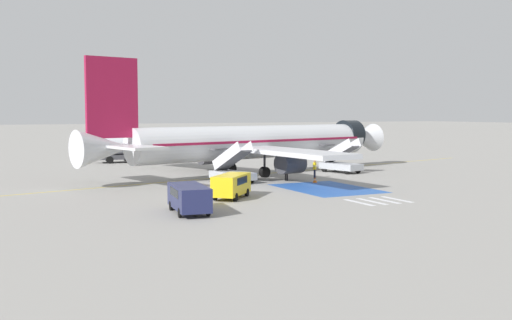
# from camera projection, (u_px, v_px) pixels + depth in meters

# --- Properties ---
(ground_plane) EXTENTS (600.00, 600.00, 0.00)m
(ground_plane) POSITION_uv_depth(u_px,v_px,m) (263.00, 174.00, 64.79)
(ground_plane) COLOR gray
(apron_leadline_yellow) EXTENTS (72.47, 16.96, 0.01)m
(apron_leadline_yellow) POSITION_uv_depth(u_px,v_px,m) (258.00, 174.00, 64.99)
(apron_leadline_yellow) COLOR gold
(apron_leadline_yellow) RESTS_ON ground_plane
(apron_stand_patch_blue) EXTENTS (6.88, 9.71, 0.01)m
(apron_stand_patch_blue) POSITION_uv_depth(u_px,v_px,m) (327.00, 188.00, 52.87)
(apron_stand_patch_blue) COLOR #2856A8
(apron_stand_patch_blue) RESTS_ON ground_plane
(apron_walkway_bar_0) EXTENTS (0.44, 3.60, 0.01)m
(apron_walkway_bar_0) POSITION_uv_depth(u_px,v_px,m) (359.00, 202.00, 44.60)
(apron_walkway_bar_0) COLOR silver
(apron_walkway_bar_0) RESTS_ON ground_plane
(apron_walkway_bar_1) EXTENTS (0.44, 3.60, 0.01)m
(apron_walkway_bar_1) POSITION_uv_depth(u_px,v_px,m) (372.00, 201.00, 45.13)
(apron_walkway_bar_1) COLOR silver
(apron_walkway_bar_1) RESTS_ON ground_plane
(apron_walkway_bar_2) EXTENTS (0.44, 3.60, 0.01)m
(apron_walkway_bar_2) POSITION_uv_depth(u_px,v_px,m) (385.00, 200.00, 45.65)
(apron_walkway_bar_2) COLOR silver
(apron_walkway_bar_2) RESTS_ON ground_plane
(apron_walkway_bar_3) EXTENTS (0.44, 3.60, 0.01)m
(apron_walkway_bar_3) POSITION_uv_depth(u_px,v_px,m) (397.00, 199.00, 46.18)
(apron_walkway_bar_3) COLOR silver
(apron_walkway_bar_3) RESTS_ON ground_plane
(airliner) EXTENTS (39.33, 32.58, 11.64)m
(airliner) POSITION_uv_depth(u_px,v_px,m) (253.00, 142.00, 64.24)
(airliner) COLOR silver
(airliner) RESTS_ON ground_plane
(boarding_stairs_forward) EXTENTS (3.23, 5.53, 3.90)m
(boarding_stairs_forward) POSITION_uv_depth(u_px,v_px,m) (341.00, 164.00, 66.84)
(boarding_stairs_forward) COLOR #ADB2BA
(boarding_stairs_forward) RESTS_ON ground_plane
(boarding_stairs_aft) EXTENTS (3.23, 5.53, 4.03)m
(boarding_stairs_aft) POSITION_uv_depth(u_px,v_px,m) (232.00, 172.00, 57.27)
(boarding_stairs_aft) COLOR #ADB2BA
(boarding_stairs_aft) RESTS_ON ground_plane
(fuel_tanker) EXTENTS (9.88, 3.87, 3.69)m
(fuel_tanker) POSITION_uv_depth(u_px,v_px,m) (133.00, 148.00, 80.57)
(fuel_tanker) COLOR #38383D
(fuel_tanker) RESTS_ON ground_plane
(service_van_0) EXTENTS (4.38, 4.51, 1.87)m
(service_van_0) POSITION_uv_depth(u_px,v_px,m) (231.00, 184.00, 46.67)
(service_van_0) COLOR yellow
(service_van_0) RESTS_ON ground_plane
(service_van_1) EXTENTS (2.64, 5.23, 1.87)m
(service_van_1) POSITION_uv_depth(u_px,v_px,m) (189.00, 196.00, 39.78)
(service_van_1) COLOR #1E234C
(service_van_1) RESTS_ON ground_plane
(ground_crew_0) EXTENTS (0.49, 0.39, 1.82)m
(ground_crew_0) POSITION_uv_depth(u_px,v_px,m) (286.00, 170.00, 58.77)
(ground_crew_0) COLOR black
(ground_crew_0) RESTS_ON ground_plane
(ground_crew_1) EXTENTS (0.48, 0.45, 1.87)m
(ground_crew_1) POSITION_uv_depth(u_px,v_px,m) (315.00, 168.00, 60.98)
(ground_crew_1) COLOR #191E38
(ground_crew_1) RESTS_ON ground_plane
(traffic_cone_0) EXTENTS (0.45, 0.45, 0.50)m
(traffic_cone_0) POSITION_uv_depth(u_px,v_px,m) (315.00, 180.00, 57.25)
(traffic_cone_0) COLOR orange
(traffic_cone_0) RESTS_ON ground_plane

